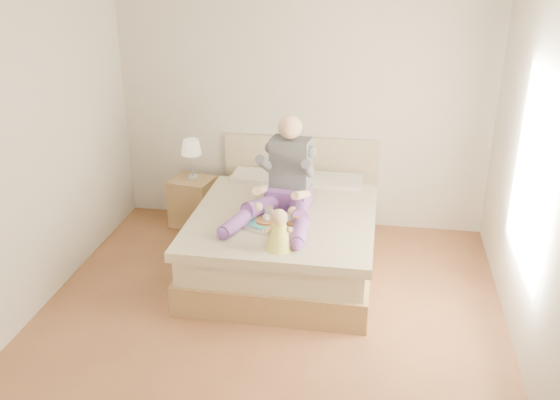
% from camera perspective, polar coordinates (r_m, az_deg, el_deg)
% --- Properties ---
extents(room, '(4.02, 4.22, 2.71)m').
position_cam_1_polar(room, '(4.68, -0.37, 4.18)').
color(room, brown).
rests_on(room, ground).
extents(bed, '(1.70, 2.18, 1.00)m').
position_cam_1_polar(bed, '(6.14, 0.63, -3.06)').
color(bed, olive).
rests_on(bed, ground).
extents(nightstand, '(0.51, 0.47, 0.54)m').
position_cam_1_polar(nightstand, '(7.03, -7.95, -0.14)').
color(nightstand, olive).
rests_on(nightstand, ground).
extents(lamp, '(0.22, 0.22, 0.45)m').
position_cam_1_polar(lamp, '(6.81, -8.11, 4.60)').
color(lamp, silver).
rests_on(lamp, nightstand).
extents(adult, '(0.78, 1.15, 0.92)m').
position_cam_1_polar(adult, '(5.80, 0.43, 1.42)').
color(adult, '#633789').
rests_on(adult, bed).
extents(tray, '(0.59, 0.53, 0.14)m').
position_cam_1_polar(tray, '(5.58, -0.39, -2.18)').
color(tray, silver).
rests_on(tray, bed).
extents(baby, '(0.23, 0.33, 0.36)m').
position_cam_1_polar(baby, '(5.16, -0.11, -3.01)').
color(baby, '#FFFD50').
rests_on(baby, bed).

